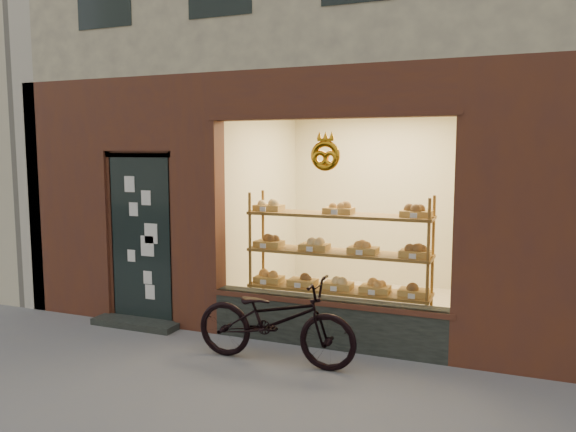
% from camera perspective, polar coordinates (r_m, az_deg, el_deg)
% --- Properties ---
extents(ground, '(90.00, 90.00, 0.00)m').
position_cam_1_polar(ground, '(4.95, -9.48, -19.92)').
color(ground, slate).
extents(display_shelf, '(2.20, 0.45, 1.70)m').
position_cam_1_polar(display_shelf, '(6.73, 5.13, -5.11)').
color(display_shelf, olive).
rests_on(display_shelf, ground).
extents(bicycle, '(1.76, 0.64, 0.92)m').
position_cam_1_polar(bicycle, '(5.92, -1.34, -10.49)').
color(bicycle, black).
rests_on(bicycle, ground).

